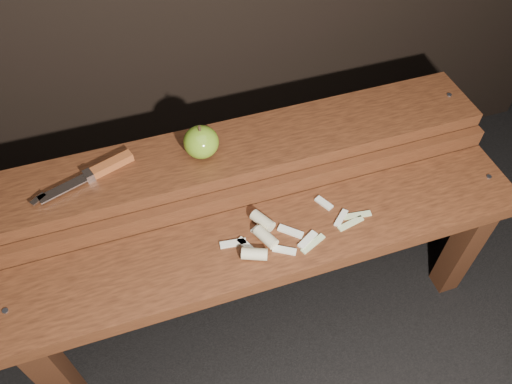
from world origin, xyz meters
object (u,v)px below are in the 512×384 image
object	(u,v)px
bench_front_tier	(273,257)
knife	(100,170)
bench_rear_tier	(243,170)
apple	(201,142)

from	to	relation	value
bench_front_tier	knife	bearing A→B (deg)	143.22
bench_front_tier	bench_rear_tier	distance (m)	0.23
bench_front_tier	knife	world-z (taller)	knife
bench_rear_tier	knife	bearing A→B (deg)	177.18
bench_rear_tier	apple	bearing A→B (deg)	177.37
apple	knife	world-z (taller)	apple
bench_front_tier	bench_rear_tier	xyz separation A→B (m)	(0.00, 0.23, 0.06)
apple	knife	size ratio (longest dim) A/B	0.37
apple	knife	bearing A→B (deg)	177.10
bench_front_tier	bench_rear_tier	world-z (taller)	bench_rear_tier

